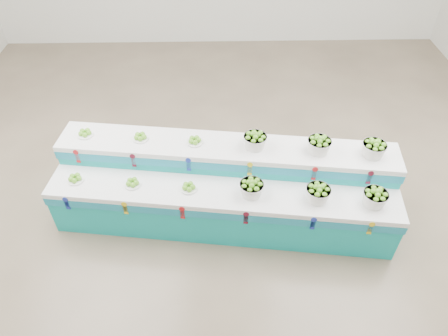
{
  "coord_description": "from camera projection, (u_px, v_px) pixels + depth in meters",
  "views": [
    {
      "loc": [
        -0.14,
        -4.17,
        4.39
      ],
      "look_at": [
        -0.05,
        -0.37,
        0.87
      ],
      "focal_mm": 32.91,
      "sensor_mm": 36.0,
      "label": 1
    }
  ],
  "objects": [
    {
      "name": "plate_upper_right",
      "position": [
        195.0,
        140.0,
        5.28
      ],
      "size": [
        0.24,
        0.24,
        0.09
      ],
      "primitive_type": "cylinder",
      "rotation": [
        0.0,
        0.0,
        -0.13
      ],
      "color": "white",
      "rests_on": "display_stand"
    },
    {
      "name": "display_stand",
      "position": [
        224.0,
        188.0,
        5.42
      ],
      "size": [
        4.54,
        1.7,
        1.02
      ],
      "primitive_type": null,
      "rotation": [
        0.0,
        0.0,
        -0.13
      ],
      "color": "#12A3A1",
      "rests_on": "ground"
    },
    {
      "name": "basket_lower_mid",
      "position": [
        318.0,
        193.0,
        4.92
      ],
      "size": [
        0.33,
        0.33,
        0.22
      ],
      "primitive_type": null,
      "rotation": [
        0.0,
        0.0,
        -0.13
      ],
      "color": "silver",
      "rests_on": "display_stand"
    },
    {
      "name": "plate_lower_mid",
      "position": [
        132.0,
        182.0,
        5.14
      ],
      "size": [
        0.24,
        0.24,
        0.09
      ],
      "primitive_type": "cylinder",
      "rotation": [
        0.0,
        0.0,
        -0.13
      ],
      "color": "white",
      "rests_on": "display_stand"
    },
    {
      "name": "basket_lower_left",
      "position": [
        252.0,
        188.0,
        4.98
      ],
      "size": [
        0.33,
        0.33,
        0.22
      ],
      "primitive_type": null,
      "rotation": [
        0.0,
        0.0,
        -0.13
      ],
      "color": "silver",
      "rests_on": "display_stand"
    },
    {
      "name": "plate_upper_mid",
      "position": [
        140.0,
        137.0,
        5.34
      ],
      "size": [
        0.24,
        0.24,
        0.09
      ],
      "primitive_type": "cylinder",
      "rotation": [
        0.0,
        0.0,
        -0.13
      ],
      "color": "white",
      "rests_on": "display_stand"
    },
    {
      "name": "plate_lower_right",
      "position": [
        189.0,
        187.0,
        5.08
      ],
      "size": [
        0.24,
        0.24,
        0.09
      ],
      "primitive_type": "cylinder",
      "rotation": [
        0.0,
        0.0,
        -0.13
      ],
      "color": "white",
      "rests_on": "display_stand"
    },
    {
      "name": "ground",
      "position": [
        227.0,
        194.0,
        6.04
      ],
      "size": [
        10.0,
        10.0,
        0.0
      ],
      "primitive_type": "plane",
      "color": "brown",
      "rests_on": "ground"
    },
    {
      "name": "basket_lower_right",
      "position": [
        375.0,
        197.0,
        4.86
      ],
      "size": [
        0.33,
        0.33,
        0.22
      ],
      "primitive_type": null,
      "rotation": [
        0.0,
        0.0,
        -0.13
      ],
      "color": "silver",
      "rests_on": "display_stand"
    },
    {
      "name": "basket_upper_mid",
      "position": [
        319.0,
        145.0,
        5.11
      ],
      "size": [
        0.33,
        0.33,
        0.22
      ],
      "primitive_type": null,
      "rotation": [
        0.0,
        0.0,
        -0.13
      ],
      "color": "silver",
      "rests_on": "display_stand"
    },
    {
      "name": "basket_upper_right",
      "position": [
        374.0,
        148.0,
        5.06
      ],
      "size": [
        0.33,
        0.33,
        0.22
      ],
      "primitive_type": null,
      "rotation": [
        0.0,
        0.0,
        -0.13
      ],
      "color": "silver",
      "rests_on": "display_stand"
    },
    {
      "name": "plate_lower_left",
      "position": [
        75.0,
        178.0,
        5.2
      ],
      "size": [
        0.24,
        0.24,
        0.09
      ],
      "primitive_type": "cylinder",
      "rotation": [
        0.0,
        0.0,
        -0.13
      ],
      "color": "white",
      "rests_on": "display_stand"
    },
    {
      "name": "basket_upper_left",
      "position": [
        255.0,
        140.0,
        5.18
      ],
      "size": [
        0.33,
        0.33,
        0.22
      ],
      "primitive_type": null,
      "rotation": [
        0.0,
        0.0,
        -0.13
      ],
      "color": "silver",
      "rests_on": "display_stand"
    },
    {
      "name": "plate_upper_left",
      "position": [
        85.0,
        133.0,
        5.39
      ],
      "size": [
        0.24,
        0.24,
        0.09
      ],
      "primitive_type": "cylinder",
      "rotation": [
        0.0,
        0.0,
        -0.13
      ],
      "color": "white",
      "rests_on": "display_stand"
    }
  ]
}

